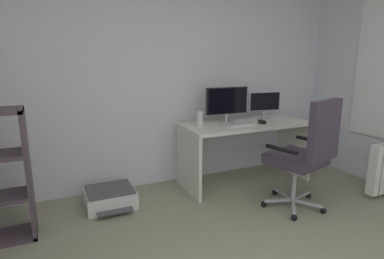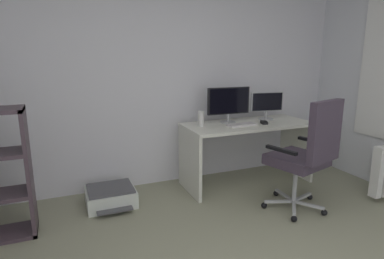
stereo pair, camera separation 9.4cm
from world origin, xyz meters
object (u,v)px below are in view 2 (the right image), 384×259
Objects in this scene: desktop_speaker at (201,119)px; printer at (111,196)px; monitor_main at (229,102)px; desk at (247,139)px; keyboard at (242,125)px; monitor_secondary at (267,103)px; computer_mouse at (264,122)px; office_chair at (307,152)px.

desktop_speaker reaches higher than printer.
desk is at bearing -25.57° from monitor_main.
desktop_speaker reaches higher than keyboard.
desktop_speaker is (-0.58, 0.05, 0.28)m from desk.
monitor_main is 1.26× the size of monitor_secondary.
keyboard is at bearing -157.28° from monitor_secondary.
monitor_secondary reaches higher than computer_mouse.
computer_mouse is at bearing -129.49° from monitor_secondary.
monitor_main reaches higher than monitor_secondary.
computer_mouse is 0.09× the size of office_chair.
keyboard is 0.30× the size of office_chair.
desktop_speaker is at bearing 174.83° from desk.
printer is at bearing -177.94° from desktop_speaker.
printer is (-1.93, -0.08, -0.85)m from monitor_secondary.
monitor_secondary is 0.82× the size of printer.
monitor_secondary is 4.12× the size of computer_mouse.
monitor_main reaches higher than desk.
monitor_main is 5.18× the size of computer_mouse.
desktop_speaker is at bearing 2.06° from printer.
desk is 4.44× the size of keyboard.
desktop_speaker is at bearing 158.67° from keyboard.
desk is 3.67× the size of monitor_secondary.
monitor_secondary reaches higher than keyboard.
desk is 0.51m from monitor_secondary.
printer is at bearing 153.21° from office_chair.
office_chair is at bearing -81.68° from desk.
monitor_main reaches higher than office_chair.
office_chair is (-0.19, -0.96, -0.32)m from monitor_secondary.
office_chair reaches higher than desktop_speaker.
desk is at bearing 30.34° from keyboard.
keyboard is (-0.46, -0.19, -0.19)m from monitor_secondary.
keyboard is 0.47m from desktop_speaker.
monitor_secondary is at bearing 63.47° from computer_mouse.
desk is 1.34× the size of office_chair.
desk is 0.64m from desktop_speaker.
office_chair is (0.26, -0.77, -0.13)m from keyboard.
printer is at bearing -176.54° from monitor_main.
monitor_secondary is 1.21× the size of keyboard.
monitor_main is at bearing 106.80° from keyboard.
monitor_secondary reaches higher than desktop_speaker.
computer_mouse is 1.88m from printer.
desktop_speaker is 0.15× the size of office_chair.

